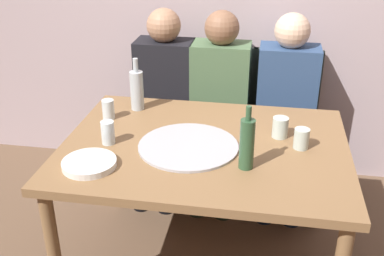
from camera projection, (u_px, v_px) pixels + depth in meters
dining_table at (205, 158)px, 2.20m from camera, size 1.32×0.99×0.73m
pizza_tray at (188, 146)px, 2.13m from camera, size 0.46×0.46×0.01m
wine_bottle at (137, 89)px, 2.48m from camera, size 0.07×0.07×0.28m
beer_bottle at (247, 143)px, 1.92m from camera, size 0.06×0.06×0.28m
tumbler_near at (301, 139)px, 2.11m from camera, size 0.07×0.07×0.10m
tumbler_far at (108, 133)px, 2.14m from camera, size 0.06×0.06×0.11m
wine_glass at (280, 127)px, 2.21m from camera, size 0.08×0.08×0.10m
short_glass at (108, 109)px, 2.39m from camera, size 0.06×0.06×0.10m
plate_stack at (89, 164)px, 1.97m from camera, size 0.23×0.23×0.03m
chair_left at (168, 105)px, 3.11m from camera, size 0.44×0.44×0.90m
chair_middle at (221, 109)px, 3.05m from camera, size 0.44×0.44×0.90m
chair_right at (284, 113)px, 2.99m from camera, size 0.44×0.44×0.90m
guest_in_sweater at (162, 96)px, 2.92m from camera, size 0.36×0.56×1.17m
guest_in_beanie at (218, 99)px, 2.86m from camera, size 0.36×0.56×1.17m
guest_by_wall at (286, 104)px, 2.80m from camera, size 0.36×0.56×1.17m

